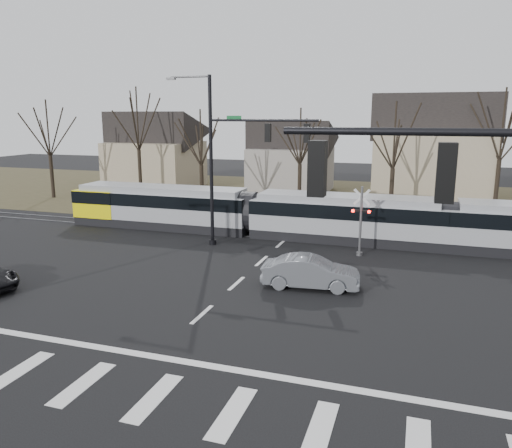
% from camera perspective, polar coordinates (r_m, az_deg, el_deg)
% --- Properties ---
extents(ground, '(140.00, 140.00, 0.00)m').
position_cam_1_polar(ground, '(18.96, -8.73, -12.40)').
color(ground, black).
extents(grass_verge, '(140.00, 28.00, 0.01)m').
position_cam_1_polar(grass_verge, '(48.60, 8.51, 2.85)').
color(grass_verge, '#38331E').
rests_on(grass_verge, ground).
extents(crosswalk, '(27.00, 2.60, 0.01)m').
position_cam_1_polar(crosswalk, '(15.91, -15.55, -17.85)').
color(crosswalk, silver).
rests_on(crosswalk, ground).
extents(stop_line, '(28.00, 0.35, 0.01)m').
position_cam_1_polar(stop_line, '(17.54, -11.47, -14.63)').
color(stop_line, silver).
rests_on(stop_line, ground).
extents(lane_dashes, '(0.18, 30.00, 0.01)m').
position_cam_1_polar(lane_dashes, '(33.23, 3.77, -1.42)').
color(lane_dashes, silver).
rests_on(lane_dashes, ground).
extents(rail_pair, '(90.00, 1.52, 0.06)m').
position_cam_1_polar(rail_pair, '(33.04, 3.69, -1.46)').
color(rail_pair, '#59595E').
rests_on(rail_pair, ground).
extents(tram, '(38.88, 2.89, 2.95)m').
position_cam_1_polar(tram, '(32.21, 9.96, 0.90)').
color(tram, gray).
rests_on(tram, ground).
extents(sedan, '(2.53, 4.85, 1.49)m').
position_cam_1_polar(sedan, '(23.42, 6.26, -5.50)').
color(sedan, slate).
rests_on(sedan, ground).
extents(signal_pole_far, '(9.28, 0.44, 10.20)m').
position_cam_1_polar(signal_pole_far, '(29.74, -2.32, 8.10)').
color(signal_pole_far, black).
rests_on(signal_pole_far, ground).
extents(rail_crossing_signal, '(1.08, 0.36, 4.00)m').
position_cam_1_polar(rail_crossing_signal, '(28.87, 11.86, 0.06)').
color(rail_crossing_signal, '#59595B').
rests_on(rail_crossing_signal, ground).
extents(tree_row, '(59.20, 7.20, 10.00)m').
position_cam_1_polar(tree_row, '(41.82, 10.03, 8.18)').
color(tree_row, black).
rests_on(tree_row, ground).
extents(house_a, '(9.72, 8.64, 8.60)m').
position_cam_1_polar(house_a, '(56.78, -11.50, 8.62)').
color(house_a, gray).
rests_on(house_a, ground).
extents(house_b, '(8.64, 7.56, 7.65)m').
position_cam_1_polar(house_b, '(53.05, 4.02, 8.06)').
color(house_b, gray).
rests_on(house_b, ground).
extents(house_c, '(10.80, 8.64, 10.10)m').
position_cam_1_polar(house_c, '(48.37, 19.60, 8.48)').
color(house_c, gray).
rests_on(house_c, ground).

